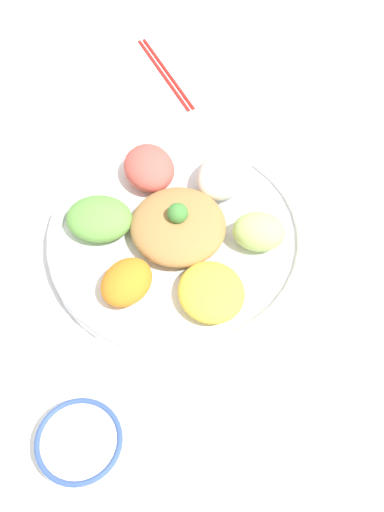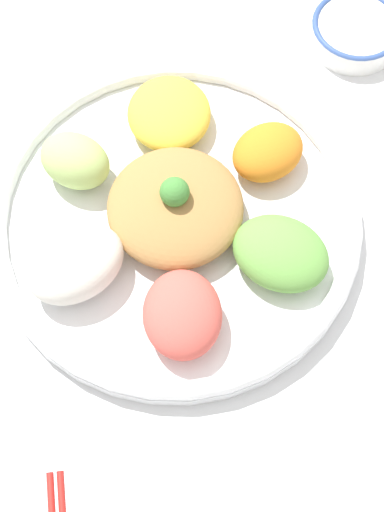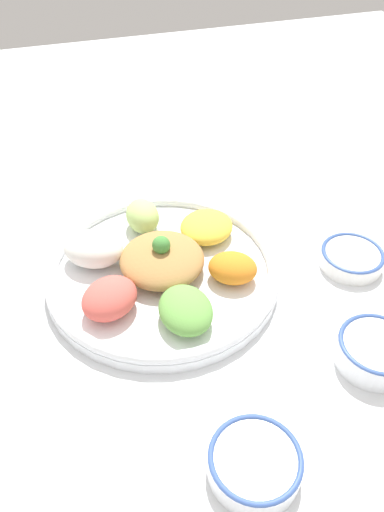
{
  "view_description": "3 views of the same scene",
  "coord_description": "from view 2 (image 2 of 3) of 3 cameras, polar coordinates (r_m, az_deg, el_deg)",
  "views": [
    {
      "loc": [
        0.09,
        -0.49,
        0.79
      ],
      "look_at": [
        0.0,
        -0.02,
        0.03
      ],
      "focal_mm": 42.0,
      "sensor_mm": 36.0,
      "label": 1
    },
    {
      "loc": [
        -0.21,
        0.32,
        0.72
      ],
      "look_at": [
        -0.07,
        0.07,
        0.05
      ],
      "focal_mm": 50.0,
      "sensor_mm": 36.0,
      "label": 2
    },
    {
      "loc": [
        -0.64,
        0.16,
        0.63
      ],
      "look_at": [
        -0.04,
        -0.02,
        0.06
      ],
      "focal_mm": 35.0,
      "sensor_mm": 36.0,
      "label": 3
    }
  ],
  "objects": [
    {
      "name": "ground_plane",
      "position": [
        0.81,
        -1.93,
        4.54
      ],
      "size": [
        2.4,
        2.4,
        0.0
      ],
      "primitive_type": "plane",
      "color": "white"
    },
    {
      "name": "salad_platter",
      "position": [
        0.77,
        -1.39,
        3.2
      ],
      "size": [
        0.41,
        0.41,
        0.09
      ],
      "color": "white",
      "rests_on": "ground_plane"
    },
    {
      "name": "rice_bowl_blue",
      "position": [
        0.95,
        12.96,
        17.14
      ],
      "size": [
        0.11,
        0.11,
        0.03
      ],
      "color": "white",
      "rests_on": "ground_plane"
    }
  ]
}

